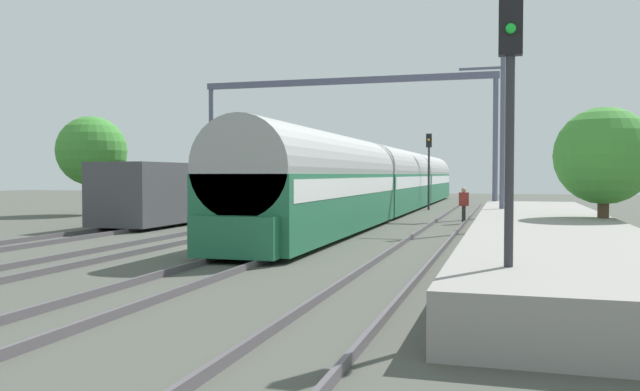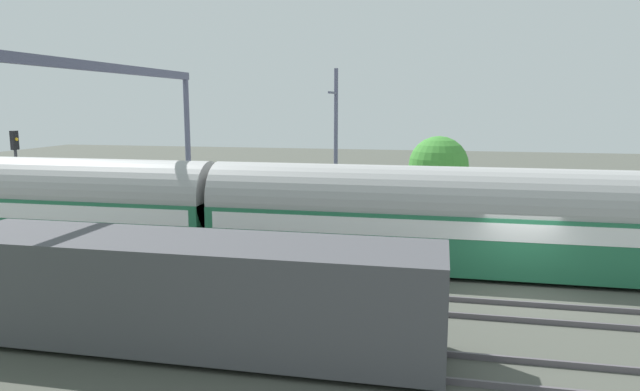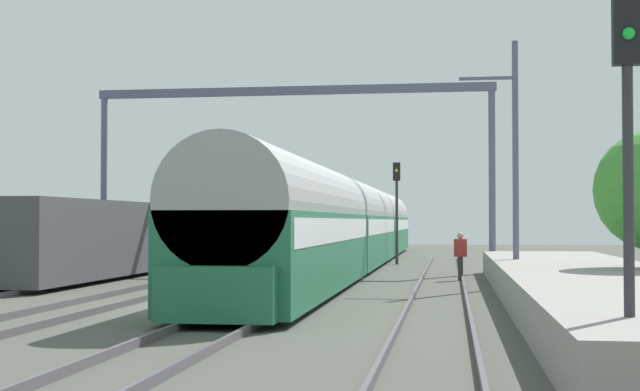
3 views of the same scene
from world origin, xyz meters
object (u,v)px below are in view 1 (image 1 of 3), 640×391
object	(u,v)px
freight_car	(188,192)
railway_signal_far	(429,161)
railway_signal_near	(510,116)
passenger_train	(393,180)
catenary_gantry	(344,112)
person_crossing	(464,202)

from	to	relation	value
freight_car	railway_signal_far	world-z (taller)	railway_signal_far
freight_car	railway_signal_near	distance (m)	24.15
passenger_train	catenary_gantry	world-z (taller)	catenary_gantry
freight_car	railway_signal_near	size ratio (longest dim) A/B	2.56
person_crossing	railway_signal_near	size ratio (longest dim) A/B	0.34
person_crossing	catenary_gantry	xyz separation A→B (m)	(-7.01, 4.72, 4.91)
railway_signal_far	railway_signal_near	bearing A→B (deg)	-81.30
freight_car	railway_signal_far	xyz separation A→B (m)	(10.40, 13.58, 1.74)
freight_car	catenary_gantry	bearing A→B (deg)	46.83
passenger_train	railway_signal_near	distance (m)	30.30
person_crossing	railway_signal_near	xyz separation A→B (m)	(1.95, -20.63, 2.22)
passenger_train	railway_signal_far	world-z (taller)	railway_signal_far
passenger_train	railway_signal_far	distance (m)	3.51
railway_signal_near	railway_signal_far	bearing A→B (deg)	98.70
person_crossing	catenary_gantry	bearing A→B (deg)	115.25
passenger_train	railway_signal_far	xyz separation A→B (m)	(1.92, 2.67, 1.24)
railway_signal_near	passenger_train	bearing A→B (deg)	103.06
freight_car	catenary_gantry	xyz separation A→B (m)	(6.36, 6.78, 4.47)
freight_car	railway_signal_near	world-z (taller)	railway_signal_near
catenary_gantry	railway_signal_far	bearing A→B (deg)	59.32
passenger_train	railway_signal_far	bearing A→B (deg)	54.29
railway_signal_far	person_crossing	bearing A→B (deg)	-75.54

